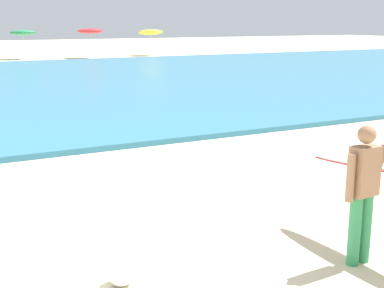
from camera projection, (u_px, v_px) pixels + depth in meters
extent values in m
cylinder|color=#338E56|center=(355.00, 231.00, 6.44)|extent=(0.15, 0.15, 0.88)
cylinder|color=#338E56|center=(365.00, 228.00, 6.53)|extent=(0.15, 0.15, 0.88)
cube|color=#9E7051|center=(364.00, 171.00, 6.32)|extent=(0.36, 0.24, 0.60)
sphere|color=#9E7051|center=(367.00, 135.00, 6.22)|extent=(0.22, 0.22, 0.22)
cylinder|color=#9E7051|center=(350.00, 178.00, 6.21)|extent=(0.10, 0.10, 0.58)
cylinder|color=#9E7051|center=(378.00, 166.00, 6.47)|extent=(0.32, 0.12, 0.51)
cylinder|color=beige|center=(24.00, 46.00, 41.13)|extent=(0.05, 0.05, 1.94)
ellipsoid|color=#23844C|center=(23.00, 33.00, 40.89)|extent=(1.96, 1.98, 0.51)
cylinder|color=beige|center=(91.00, 45.00, 42.55)|extent=(0.05, 0.05, 2.05)
ellipsoid|color=red|center=(90.00, 31.00, 42.30)|extent=(2.02, 2.03, 0.45)
cylinder|color=beige|center=(151.00, 44.00, 45.53)|extent=(0.05, 0.05, 1.88)
ellipsoid|color=yellow|center=(151.00, 32.00, 45.30)|extent=(2.07, 2.09, 0.60)
sphere|color=white|center=(121.00, 273.00, 5.99)|extent=(0.31, 0.31, 0.31)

